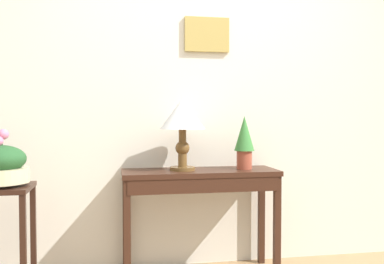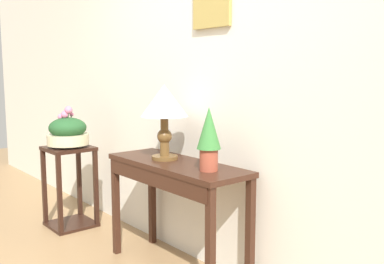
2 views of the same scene
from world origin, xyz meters
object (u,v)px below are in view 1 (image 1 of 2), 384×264
(console_table, at_px, (200,187))
(potted_plant_on_console, at_px, (244,140))
(table_lamp, at_px, (182,118))
(pedestal_stand_left, at_px, (1,243))

(console_table, bearing_deg, potted_plant_on_console, 3.10)
(table_lamp, distance_m, potted_plant_on_console, 0.48)
(console_table, distance_m, potted_plant_on_console, 0.47)
(console_table, bearing_deg, pedestal_stand_left, -173.53)
(console_table, height_order, pedestal_stand_left, console_table)
(table_lamp, height_order, pedestal_stand_left, table_lamp)
(potted_plant_on_console, bearing_deg, pedestal_stand_left, -174.20)
(pedestal_stand_left, bearing_deg, table_lamp, 8.23)
(table_lamp, relative_size, pedestal_stand_left, 0.71)
(potted_plant_on_console, bearing_deg, console_table, -176.90)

